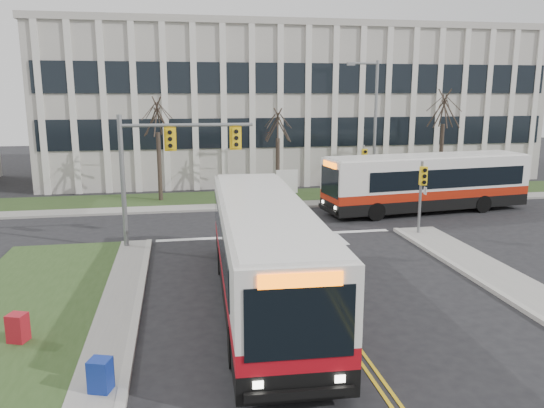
{
  "coord_description": "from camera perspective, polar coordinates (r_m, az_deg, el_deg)",
  "views": [
    {
      "loc": [
        -4.8,
        -17.5,
        7.15
      ],
      "look_at": [
        -0.49,
        6.58,
        2.0
      ],
      "focal_mm": 35.0,
      "sensor_mm": 36.0,
      "label": 1
    }
  ],
  "objects": [
    {
      "name": "ground",
      "position": [
        19.5,
        4.88,
        -9.66
      ],
      "size": [
        120.0,
        120.0,
        0.0
      ],
      "primitive_type": "plane",
      "color": "black",
      "rests_on": "ground"
    },
    {
      "name": "sidewalk_west",
      "position": [
        14.53,
        -18.44,
        -17.93
      ],
      "size": [
        1.2,
        26.0,
        0.14
      ],
      "primitive_type": "cube",
      "color": "#9E9B93",
      "rests_on": "ground"
    },
    {
      "name": "sidewalk_cross",
      "position": [
        34.86,
        6.39,
        0.1
      ],
      "size": [
        44.0,
        1.6,
        0.14
      ],
      "primitive_type": "cube",
      "color": "#9E9B93",
      "rests_on": "ground"
    },
    {
      "name": "building_lawn",
      "position": [
        37.5,
        5.18,
        0.94
      ],
      "size": [
        44.0,
        5.0,
        0.12
      ],
      "primitive_type": "cube",
      "color": "#2C431C",
      "rests_on": "ground"
    },
    {
      "name": "office_building",
      "position": [
        48.51,
        1.53,
        10.53
      ],
      "size": [
        40.0,
        16.0,
        12.0
      ],
      "primitive_type": "cube",
      "color": "#B5B0A7",
      "rests_on": "ground"
    },
    {
      "name": "mast_arm_signal",
      "position": [
        24.84,
        -12.02,
        4.95
      ],
      "size": [
        6.11,
        0.38,
        6.2
      ],
      "color": "slate",
      "rests_on": "ground"
    },
    {
      "name": "signal_pole_near",
      "position": [
        27.58,
        15.8,
        1.74
      ],
      "size": [
        0.34,
        0.39,
        3.8
      ],
      "color": "slate",
      "rests_on": "ground"
    },
    {
      "name": "signal_pole_far",
      "position": [
        35.32,
        9.82,
        4.16
      ],
      "size": [
        0.34,
        0.39,
        3.8
      ],
      "color": "slate",
      "rests_on": "ground"
    },
    {
      "name": "streetlight",
      "position": [
        36.11,
        10.79,
        8.58
      ],
      "size": [
        2.15,
        0.25,
        9.2
      ],
      "color": "slate",
      "rests_on": "ground"
    },
    {
      "name": "directory_sign",
      "position": [
        36.25,
        1.6,
        2.39
      ],
      "size": [
        1.5,
        0.12,
        2.0
      ],
      "color": "slate",
      "rests_on": "ground"
    },
    {
      "name": "tree_left",
      "position": [
        35.56,
        -12.23,
        8.99
      ],
      "size": [
        1.8,
        1.8,
        7.7
      ],
      "color": "#42352B",
      "rests_on": "ground"
    },
    {
      "name": "tree_mid",
      "position": [
        36.41,
        0.63,
        8.32
      ],
      "size": [
        1.8,
        1.8,
        6.82
      ],
      "color": "#42352B",
      "rests_on": "ground"
    },
    {
      "name": "tree_right",
      "position": [
        40.19,
        18.0,
        9.55
      ],
      "size": [
        1.8,
        1.8,
        8.25
      ],
      "color": "#42352B",
      "rests_on": "ground"
    },
    {
      "name": "bus_main",
      "position": [
        18.05,
        -0.9,
        -5.52
      ],
      "size": [
        3.37,
        13.21,
        3.5
      ],
      "primitive_type": null,
      "rotation": [
        0.0,
        0.0,
        -0.04
      ],
      "color": "silver",
      "rests_on": "ground"
    },
    {
      "name": "bus_cross",
      "position": [
        33.54,
        16.27,
        2.06
      ],
      "size": [
        12.99,
        4.31,
        3.4
      ],
      "primitive_type": null,
      "rotation": [
        0.0,
        0.0,
        -1.45
      ],
      "color": "silver",
      "rests_on": "ground"
    },
    {
      "name": "newspaper_box_blue",
      "position": [
        13.94,
        -17.95,
        -17.35
      ],
      "size": [
        0.62,
        0.59,
        0.95
      ],
      "primitive_type": "cube",
      "rotation": [
        0.0,
        0.0,
        -0.32
      ],
      "color": "navy",
      "rests_on": "ground"
    },
    {
      "name": "newspaper_box_red",
      "position": [
        17.27,
        -25.66,
        -12.08
      ],
      "size": [
        0.62,
        0.59,
        0.95
      ],
      "primitive_type": "cube",
      "rotation": [
        0.0,
        0.0,
        -0.34
      ],
      "color": "maroon",
      "rests_on": "ground"
    }
  ]
}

